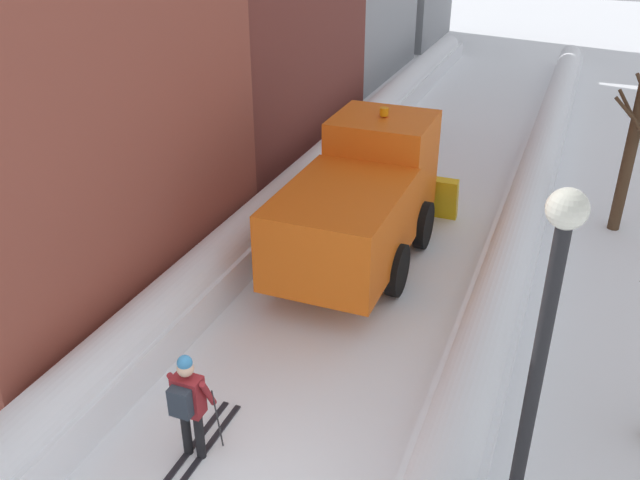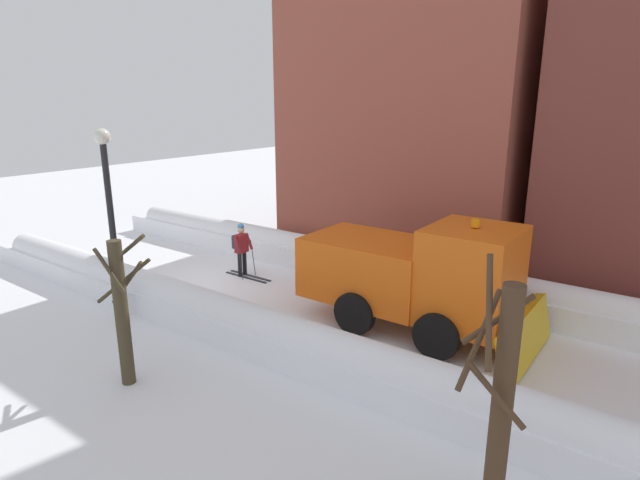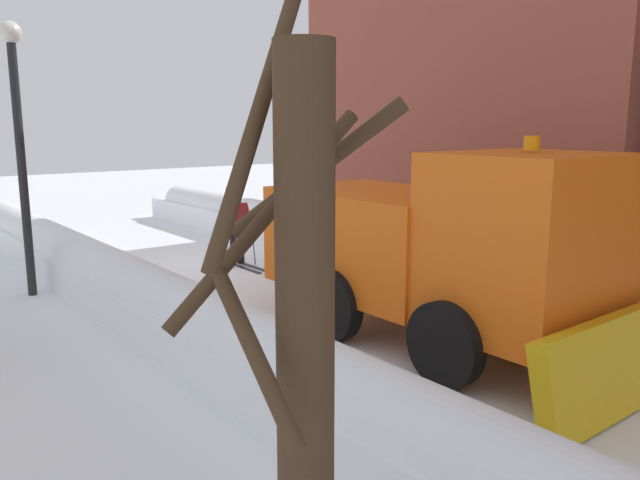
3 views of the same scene
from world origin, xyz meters
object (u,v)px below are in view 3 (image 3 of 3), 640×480
skier (236,222)px  street_lamp (18,125)px  bare_tree_mid (302,406)px  traffic_light_pole (456,140)px  plow_truck (443,247)px

skier → street_lamp: bearing=-1.6°
street_lamp → bare_tree_mid: bearing=83.5°
traffic_light_pole → bare_tree_mid: (8.53, 6.23, -1.00)m
skier → street_lamp: street_lamp is taller
traffic_light_pole → bare_tree_mid: 10.61m
skier → bare_tree_mid: size_ratio=0.46×
traffic_light_pole → plow_truck: bearing=38.1°
skier → bare_tree_mid: (5.67, 10.25, 0.92)m
skier → bare_tree_mid: 11.75m
plow_truck → bare_tree_mid: bearing=35.0°
plow_truck → street_lamp: street_lamp is taller
skier → traffic_light_pole: size_ratio=0.44×
street_lamp → bare_tree_mid: 10.52m
traffic_light_pole → bare_tree_mid: size_ratio=1.06×
skier → traffic_light_pole: (-2.85, 4.02, 1.92)m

